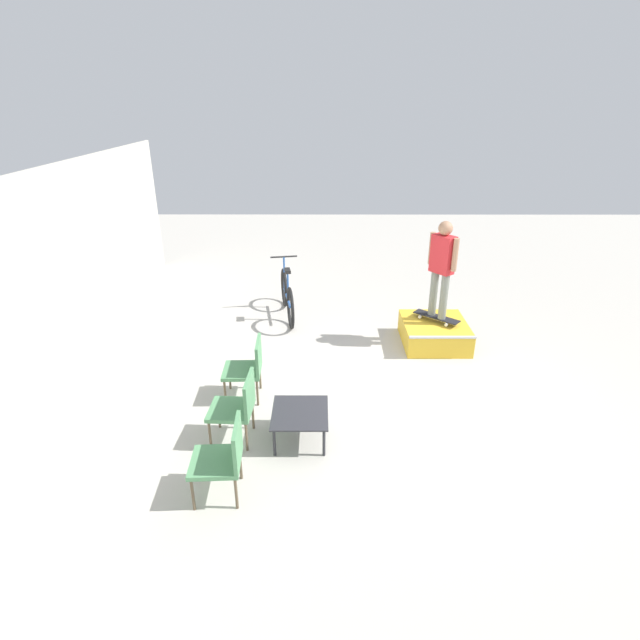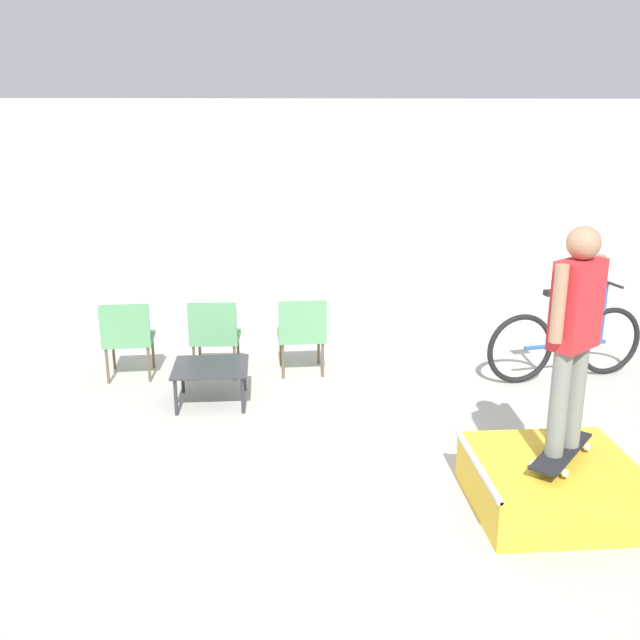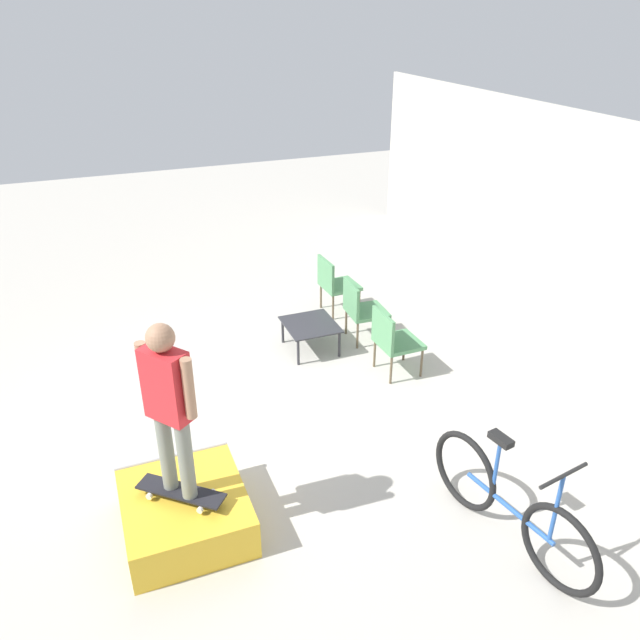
{
  "view_description": "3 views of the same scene",
  "coord_description": "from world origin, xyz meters",
  "views": [
    {
      "loc": [
        -6.09,
        1.17,
        3.9
      ],
      "look_at": [
        0.55,
        1.18,
        0.93
      ],
      "focal_mm": 28.0,
      "sensor_mm": 36.0,
      "label": 1
    },
    {
      "loc": [
        -0.42,
        -5.34,
        2.86
      ],
      "look_at": [
        0.07,
        1.1,
        0.95
      ],
      "focal_mm": 40.0,
      "sensor_mm": 36.0,
      "label": 2
    },
    {
      "loc": [
        5.99,
        -1.18,
        4.29
      ],
      "look_at": [
        0.2,
        1.09,
        1.09
      ],
      "focal_mm": 35.0,
      "sensor_mm": 36.0,
      "label": 3
    }
  ],
  "objects": [
    {
      "name": "ground_plane",
      "position": [
        0.0,
        0.0,
        0.0
      ],
      "size": [
        24.0,
        24.0,
        0.0
      ],
      "primitive_type": "plane",
      "color": "#B7B2A8"
    },
    {
      "name": "house_wall_back",
      "position": [
        0.0,
        5.16,
        1.5
      ],
      "size": [
        12.0,
        0.06,
        3.0
      ],
      "color": "beige",
      "rests_on": "ground_plane"
    },
    {
      "name": "skate_ramp_box",
      "position": [
        1.64,
        -0.78,
        0.2
      ],
      "size": [
        1.18,
        1.07,
        0.42
      ],
      "color": "gold",
      "rests_on": "ground_plane"
    },
    {
      "name": "skateboard_on_ramp",
      "position": [
        1.69,
        -0.8,
        0.48
      ],
      "size": [
        0.68,
        0.74,
        0.07
      ],
      "rotation": [
        0.0,
        0.0,
        0.86
      ],
      "color": "black",
      "rests_on": "skate_ramp_box"
    },
    {
      "name": "person_skater",
      "position": [
        1.69,
        -0.8,
        1.44
      ],
      "size": [
        0.47,
        0.39,
        1.63
      ],
      "rotation": [
        0.0,
        0.0,
        0.65
      ],
      "color": "gray",
      "rests_on": "skateboard_on_ramp"
    },
    {
      "name": "coffee_table",
      "position": [
        -1.0,
        1.42,
        0.35
      ],
      "size": [
        0.75,
        0.68,
        0.39
      ],
      "color": "#2D2D33",
      "rests_on": "ground_plane"
    },
    {
      "name": "patio_chair_left",
      "position": [
        -1.95,
        2.18,
        0.5
      ],
      "size": [
        0.54,
        0.54,
        0.88
      ],
      "rotation": [
        0.0,
        0.0,
        3.19
      ],
      "color": "brown",
      "rests_on": "ground_plane"
    },
    {
      "name": "patio_chair_center",
      "position": [
        -1.01,
        2.18,
        0.5
      ],
      "size": [
        0.55,
        0.55,
        0.88
      ],
      "rotation": [
        0.0,
        0.0,
        3.09
      ],
      "color": "brown",
      "rests_on": "ground_plane"
    },
    {
      "name": "patio_chair_right",
      "position": [
        -0.05,
        2.18,
        0.5
      ],
      "size": [
        0.54,
        0.54,
        0.88
      ],
      "rotation": [
        0.0,
        0.0,
        3.17
      ],
      "color": "brown",
      "rests_on": "ground_plane"
    },
    {
      "name": "bicycle",
      "position": [
        2.82,
        1.82,
        0.41
      ],
      "size": [
        1.85,
        0.52,
        1.08
      ],
      "rotation": [
        0.0,
        0.0,
        0.17
      ],
      "color": "black",
      "rests_on": "ground_plane"
    }
  ]
}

